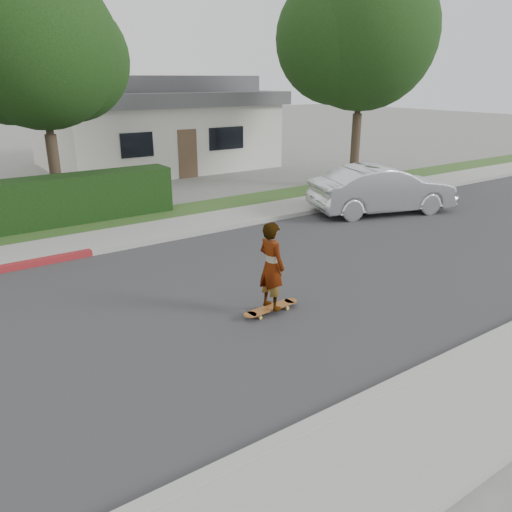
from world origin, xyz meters
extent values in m
plane|color=slate|center=(0.00, 0.00, 0.00)|extent=(120.00, 120.00, 0.00)
cube|color=#2D2D30|center=(0.00, 0.00, 0.01)|extent=(60.00, 8.00, 0.01)
cube|color=#9E9E99|center=(0.00, -4.10, 0.07)|extent=(60.00, 0.20, 0.15)
cube|color=#9E9E99|center=(0.00, 4.10, 0.07)|extent=(60.00, 0.20, 0.15)
cube|color=gray|center=(0.00, 5.00, 0.06)|extent=(60.00, 1.60, 0.12)
cube|color=#2D4C1E|center=(0.00, 6.60, 0.05)|extent=(60.00, 1.60, 0.10)
cylinder|color=#33261C|center=(1.50, 9.00, 1.26)|extent=(0.36, 0.36, 2.52)
cylinder|color=#33261C|center=(1.50, 9.00, 3.15)|extent=(0.24, 0.24, 2.10)
sphere|color=black|center=(1.50, 9.00, 5.04)|extent=(4.80, 4.80, 4.80)
sphere|color=black|center=(0.70, 9.40, 4.84)|extent=(4.08, 4.08, 4.08)
sphere|color=black|center=(2.40, 9.30, 4.74)|extent=(3.84, 3.84, 3.84)
cylinder|color=#33261C|center=(12.50, 6.50, 1.44)|extent=(0.36, 0.36, 2.88)
cylinder|color=#33261C|center=(12.50, 6.50, 3.60)|extent=(0.24, 0.24, 2.40)
sphere|color=black|center=(12.50, 6.50, 5.76)|extent=(5.60, 5.60, 5.60)
sphere|color=black|center=(11.70, 6.90, 5.56)|extent=(4.76, 4.76, 4.76)
sphere|color=black|center=(13.40, 6.80, 5.46)|extent=(4.48, 4.48, 4.48)
cube|color=beige|center=(8.00, 16.00, 1.50)|extent=(10.00, 8.00, 3.00)
cube|color=#4C4C51|center=(8.00, 16.00, 3.30)|extent=(10.60, 8.60, 0.60)
cube|color=#4C4C51|center=(8.00, 16.00, 3.90)|extent=(8.40, 6.40, 0.80)
cube|color=black|center=(5.50, 11.98, 1.60)|extent=(1.40, 0.06, 1.00)
cube|color=black|center=(9.80, 11.98, 1.60)|extent=(1.80, 0.06, 1.00)
cube|color=brown|center=(7.80, 11.98, 1.05)|extent=(0.90, 0.06, 2.10)
cylinder|color=gold|center=(2.46, -1.20, 0.04)|extent=(0.07, 0.04, 0.07)
cylinder|color=gold|center=(2.45, -1.02, 0.04)|extent=(0.07, 0.04, 0.07)
cylinder|color=gold|center=(3.11, -1.17, 0.04)|extent=(0.07, 0.04, 0.07)
cylinder|color=gold|center=(3.10, -0.98, 0.04)|extent=(0.07, 0.04, 0.07)
cube|color=silver|center=(2.45, -1.11, 0.09)|extent=(0.06, 0.20, 0.03)
cube|color=silver|center=(3.11, -1.08, 0.09)|extent=(0.06, 0.20, 0.03)
cube|color=brown|center=(2.78, -1.09, 0.11)|extent=(0.99, 0.29, 0.02)
cylinder|color=brown|center=(2.29, -1.12, 0.11)|extent=(0.25, 0.25, 0.02)
cylinder|color=brown|center=(3.27, -1.07, 0.11)|extent=(0.25, 0.25, 0.02)
imported|color=white|center=(2.78, -1.09, 0.96)|extent=(0.45, 0.64, 1.66)
imported|color=silver|center=(10.19, 2.89, 0.77)|extent=(4.98, 3.00, 1.55)
camera|label=1|loc=(-2.28, -7.94, 4.19)|focal=35.00mm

